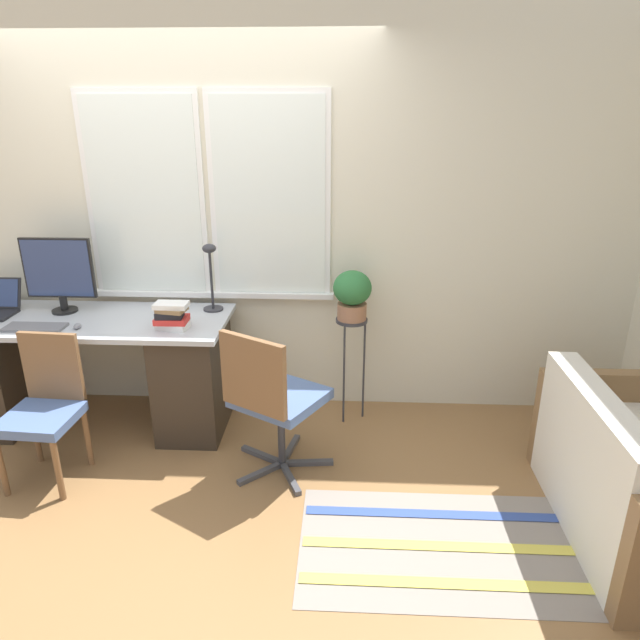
% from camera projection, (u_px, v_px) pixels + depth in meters
% --- Properties ---
extents(ground_plane, '(14.00, 14.00, 0.00)m').
position_uv_depth(ground_plane, '(178.00, 454.00, 3.60)').
color(ground_plane, olive).
extents(wall_back_with_window, '(9.00, 0.12, 2.70)m').
position_uv_depth(wall_back_with_window, '(193.00, 217.00, 3.84)').
color(wall_back_with_window, beige).
rests_on(wall_back_with_window, ground_plane).
extents(desk, '(1.81, 0.69, 0.77)m').
position_uv_depth(desk, '(95.00, 369.00, 3.81)').
color(desk, '#B2B7BC').
rests_on(desk, ground_plane).
extents(monitor, '(0.46, 0.16, 0.50)m').
position_uv_depth(monitor, '(59.00, 273.00, 3.70)').
color(monitor, black).
rests_on(monitor, desk).
extents(keyboard, '(0.37, 0.14, 0.02)m').
position_uv_depth(keyboard, '(35.00, 327.00, 3.50)').
color(keyboard, slate).
rests_on(keyboard, desk).
extents(mouse, '(0.04, 0.07, 0.03)m').
position_uv_depth(mouse, '(77.00, 326.00, 3.50)').
color(mouse, slate).
rests_on(mouse, desk).
extents(desk_lamp, '(0.13, 0.13, 0.45)m').
position_uv_depth(desk_lamp, '(211.00, 269.00, 3.74)').
color(desk_lamp, '#2D2D33').
rests_on(desk_lamp, desk).
extents(book_stack, '(0.21, 0.16, 0.17)m').
position_uv_depth(book_stack, '(171.00, 316.00, 3.48)').
color(book_stack, white).
rests_on(book_stack, desk).
extents(desk_chair_wooden, '(0.41, 0.42, 0.85)m').
position_uv_depth(desk_chair_wooden, '(45.00, 406.00, 3.26)').
color(desk_chair_wooden, brown).
rests_on(desk_chair_wooden, ground_plane).
extents(office_chair_swivel, '(0.62, 0.63, 0.93)m').
position_uv_depth(office_chair_swivel, '(273.00, 398.00, 3.25)').
color(office_chair_swivel, '#47474C').
rests_on(office_chair_swivel, ground_plane).
extents(couch_loveseat, '(0.75, 1.26, 0.76)m').
position_uv_depth(couch_loveseat, '(639.00, 484.00, 2.86)').
color(couch_loveseat, white).
rests_on(couch_loveseat, ground_plane).
extents(plant_stand, '(0.21, 0.21, 0.74)m').
position_uv_depth(plant_stand, '(351.00, 337.00, 3.82)').
color(plant_stand, '#333338').
rests_on(plant_stand, ground_plane).
extents(potted_plant, '(0.25, 0.25, 0.33)m').
position_uv_depth(potted_plant, '(352.00, 293.00, 3.71)').
color(potted_plant, '#9E6B4C').
rests_on(potted_plant, plant_stand).
extents(floor_rug_striped, '(1.54, 0.83, 0.01)m').
position_uv_depth(floor_rug_striped, '(454.00, 547.00, 2.83)').
color(floor_rug_striped, gray).
rests_on(floor_rug_striped, ground_plane).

